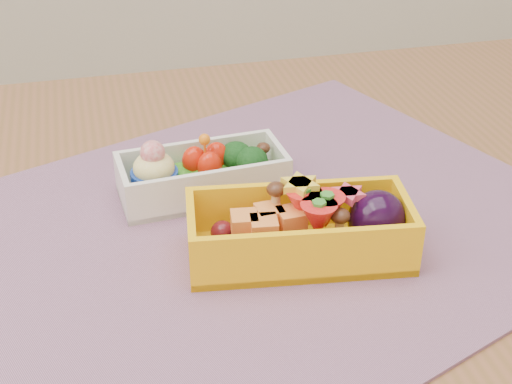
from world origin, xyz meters
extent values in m
cube|color=brown|center=(0.00, 0.00, 0.73)|extent=(1.20, 0.80, 0.04)
cylinder|color=brown|center=(0.54, 0.34, 0.35)|extent=(0.06, 0.06, 0.71)
cube|color=gray|center=(-0.01, -0.02, 0.75)|extent=(0.72, 0.64, 0.00)
cube|color=silver|center=(-0.04, 0.06, 0.77)|extent=(0.17, 0.08, 0.04)
ellipsoid|color=#5BB725|center=(-0.04, 0.06, 0.77)|extent=(0.15, 0.07, 0.02)
cylinder|color=#1539A0|center=(-0.08, 0.05, 0.77)|extent=(0.05, 0.05, 0.03)
sphere|color=red|center=(-0.08, 0.05, 0.81)|extent=(0.02, 0.02, 0.02)
ellipsoid|color=red|center=(-0.04, 0.06, 0.79)|extent=(0.02, 0.02, 0.03)
ellipsoid|color=red|center=(-0.03, 0.05, 0.79)|extent=(0.02, 0.02, 0.03)
ellipsoid|color=red|center=(-0.02, 0.07, 0.79)|extent=(0.02, 0.02, 0.03)
sphere|color=orange|center=(-0.03, 0.06, 0.81)|extent=(0.01, 0.01, 0.01)
ellipsoid|color=black|center=(0.00, 0.06, 0.79)|extent=(0.03, 0.03, 0.03)
ellipsoid|color=black|center=(0.01, 0.05, 0.79)|extent=(0.03, 0.03, 0.03)
ellipsoid|color=#3F2111|center=(0.03, 0.07, 0.79)|extent=(0.01, 0.01, 0.01)
cube|color=yellow|center=(0.03, -0.07, 0.78)|extent=(0.20, 0.11, 0.05)
ellipsoid|color=#561016|center=(-0.01, -0.07, 0.77)|extent=(0.11, 0.06, 0.02)
cube|color=orange|center=(0.00, -0.06, 0.79)|extent=(0.05, 0.05, 0.02)
cone|color=red|center=(0.03, -0.05, 0.80)|extent=(0.04, 0.04, 0.03)
cone|color=red|center=(0.05, -0.07, 0.80)|extent=(0.04, 0.04, 0.03)
cone|color=red|center=(0.04, -0.08, 0.80)|extent=(0.04, 0.04, 0.03)
cylinder|color=yellow|center=(0.03, -0.05, 0.81)|extent=(0.04, 0.04, 0.01)
cylinder|color=#E53F5B|center=(0.07, -0.06, 0.81)|extent=(0.03, 0.03, 0.01)
ellipsoid|color=#3F2111|center=(0.01, -0.04, 0.79)|extent=(0.02, 0.02, 0.01)
ellipsoid|color=#3F2111|center=(0.06, -0.08, 0.79)|extent=(0.02, 0.02, 0.01)
ellipsoid|color=black|center=(0.09, -0.07, 0.78)|extent=(0.05, 0.05, 0.05)
camera|label=1|loc=(-0.14, -0.56, 1.14)|focal=51.58mm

